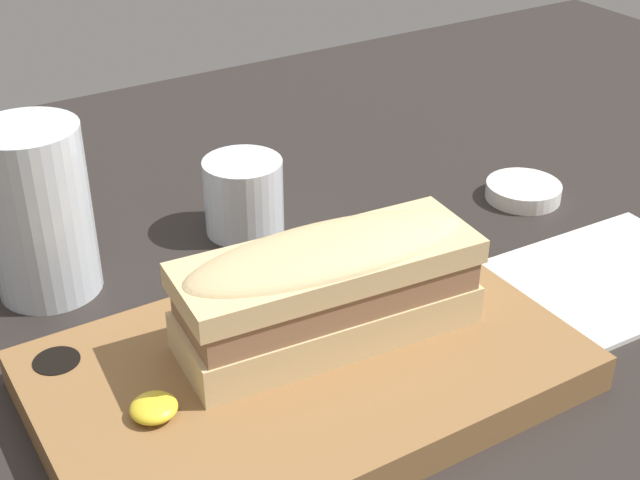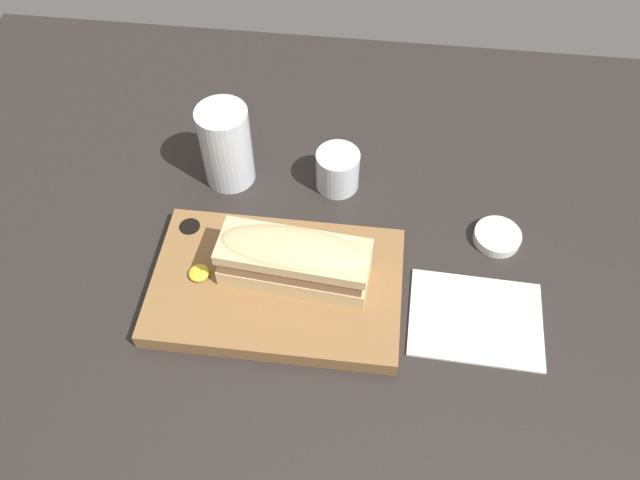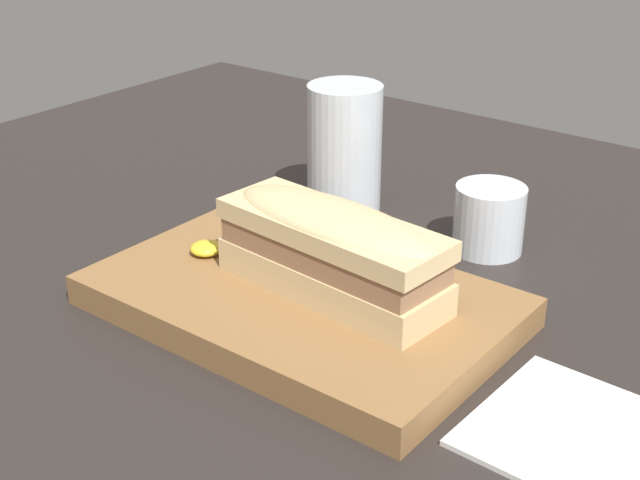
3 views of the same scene
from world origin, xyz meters
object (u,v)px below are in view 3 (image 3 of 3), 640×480
serving_board (301,300)px  water_glass (344,157)px  sandwich (332,246)px  wine_glass (489,221)px  napkin (609,448)px

serving_board → water_glass: water_glass is taller
serving_board → water_glass: bearing=117.5°
sandwich → wine_glass: size_ratio=3.02×
sandwich → wine_glass: bearing=78.9°
water_glass → wine_glass: bearing=0.9°
napkin → water_glass: bearing=150.1°
serving_board → sandwich: 5.72cm
serving_board → water_glass: (-10.13, 19.43, 4.28)cm
wine_glass → napkin: size_ratio=0.37×
serving_board → sandwich: bearing=23.1°
serving_board → napkin: (25.95, -1.32, -1.06)cm
water_glass → napkin: bearing=-29.9°
water_glass → wine_glass: size_ratio=1.99×
sandwich → napkin: size_ratio=1.12×
serving_board → napkin: 26.01cm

